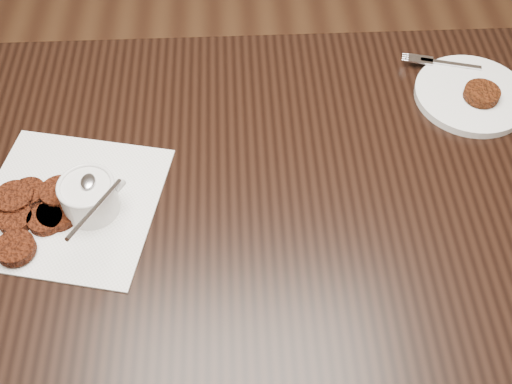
% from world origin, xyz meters
% --- Properties ---
extents(table, '(1.28, 0.82, 0.75)m').
position_xyz_m(table, '(0.02, 0.07, 0.38)').
color(table, black).
rests_on(table, floor).
extents(napkin, '(0.32, 0.32, 0.00)m').
position_xyz_m(napkin, '(-0.26, 0.08, 0.75)').
color(napkin, white).
rests_on(napkin, table).
extents(sauce_ramekin, '(0.15, 0.15, 0.12)m').
position_xyz_m(sauce_ramekin, '(-0.22, 0.07, 0.81)').
color(sauce_ramekin, silver).
rests_on(sauce_ramekin, napkin).
extents(patty_cluster, '(0.24, 0.24, 0.02)m').
position_xyz_m(patty_cluster, '(-0.31, 0.07, 0.76)').
color(patty_cluster, '#5A1F0B').
rests_on(patty_cluster, napkin).
extents(plate_with_patty, '(0.25, 0.25, 0.03)m').
position_xyz_m(plate_with_patty, '(0.43, 0.29, 0.76)').
color(plate_with_patty, silver).
rests_on(plate_with_patty, table).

